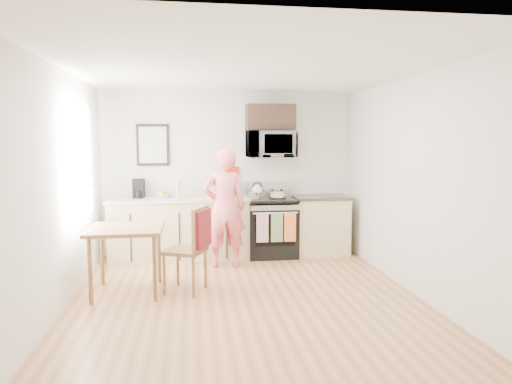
{
  "coord_description": "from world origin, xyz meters",
  "views": [
    {
      "loc": [
        -0.59,
        -5.02,
        1.82
      ],
      "look_at": [
        0.25,
        1.0,
        1.13
      ],
      "focal_mm": 32.0,
      "sensor_mm": 36.0,
      "label": 1
    }
  ],
  "objects": [
    {
      "name": "wall_art",
      "position": [
        -1.2,
        2.28,
        1.75
      ],
      "size": [
        0.5,
        0.04,
        0.65
      ],
      "color": "black",
      "rests_on": "back_wall"
    },
    {
      "name": "cabinet_right",
      "position": [
        1.43,
        2.0,
        0.45
      ],
      "size": [
        0.84,
        0.6,
        0.9
      ],
      "primitive_type": "cube",
      "color": "beige",
      "rests_on": "floor"
    },
    {
      "name": "knife_block",
      "position": [
        0.02,
        2.18,
        1.06
      ],
      "size": [
        0.18,
        0.19,
        0.25
      ],
      "primitive_type": "cube",
      "rotation": [
        0.0,
        0.0,
        0.51
      ],
      "color": "brown",
      "rests_on": "countertop_left"
    },
    {
      "name": "left_wall",
      "position": [
        -2.0,
        0.0,
        1.3
      ],
      "size": [
        0.04,
        4.6,
        2.6
      ],
      "primitive_type": "cube",
      "color": "silver",
      "rests_on": "floor"
    },
    {
      "name": "countertop_left",
      "position": [
        -0.8,
        2.0,
        0.92
      ],
      "size": [
        2.14,
        0.64,
        0.04
      ],
      "primitive_type": "cube",
      "color": "beige",
      "rests_on": "cabinet_left"
    },
    {
      "name": "kettle",
      "position": [
        0.44,
        2.2,
        1.02
      ],
      "size": [
        0.18,
        0.18,
        0.23
      ],
      "color": "white",
      "rests_on": "range"
    },
    {
      "name": "dining_table",
      "position": [
        -1.38,
        0.45,
        0.71
      ],
      "size": [
        0.85,
        0.85,
        0.8
      ],
      "rotation": [
        0.0,
        0.0,
        0.0
      ],
      "color": "brown",
      "rests_on": "floor"
    },
    {
      "name": "upper_cabinet",
      "position": [
        0.63,
        2.12,
        2.18
      ],
      "size": [
        0.76,
        0.35,
        0.4
      ],
      "primitive_type": "cube",
      "color": "black",
      "rests_on": "back_wall"
    },
    {
      "name": "utensil_crock",
      "position": [
        -0.19,
        2.18,
        1.08
      ],
      "size": [
        0.12,
        0.12,
        0.36
      ],
      "color": "red",
      "rests_on": "countertop_left"
    },
    {
      "name": "bread_bag",
      "position": [
        -0.21,
        1.82,
        1.0
      ],
      "size": [
        0.37,
        0.3,
        0.12
      ],
      "primitive_type": "cube",
      "rotation": [
        0.0,
        0.0,
        -0.49
      ],
      "color": "tan",
      "rests_on": "countertop_left"
    },
    {
      "name": "window",
      "position": [
        -1.96,
        0.8,
        1.55
      ],
      "size": [
        0.06,
        1.4,
        1.5
      ],
      "color": "white",
      "rests_on": "left_wall"
    },
    {
      "name": "range",
      "position": [
        0.63,
        1.98,
        0.44
      ],
      "size": [
        0.76,
        0.7,
        1.16
      ],
      "color": "black",
      "rests_on": "floor"
    },
    {
      "name": "coffee_maker",
      "position": [
        -1.42,
        2.14,
        1.08
      ],
      "size": [
        0.17,
        0.25,
        0.29
      ],
      "rotation": [
        0.0,
        0.0,
        -0.04
      ],
      "color": "black",
      "rests_on": "countertop_left"
    },
    {
      "name": "ceiling",
      "position": [
        0.0,
        0.0,
        2.6
      ],
      "size": [
        4.0,
        4.6,
        0.04
      ],
      "primitive_type": "cube",
      "color": "white",
      "rests_on": "back_wall"
    },
    {
      "name": "cake",
      "position": [
        0.71,
        1.95,
        0.97
      ],
      "size": [
        0.26,
        0.26,
        0.09
      ],
      "color": "black",
      "rests_on": "range"
    },
    {
      "name": "fruit_bowl",
      "position": [
        -1.06,
        2.17,
        0.98
      ],
      "size": [
        0.22,
        0.22,
        0.1
      ],
      "color": "white",
      "rests_on": "countertop_left"
    },
    {
      "name": "cabinet_left",
      "position": [
        -0.8,
        2.0,
        0.45
      ],
      "size": [
        2.1,
        0.6,
        0.9
      ],
      "primitive_type": "cube",
      "color": "beige",
      "rests_on": "floor"
    },
    {
      "name": "wall_trivet",
      "position": [
        0.05,
        2.28,
        1.3
      ],
      "size": [
        0.2,
        0.02,
        0.2
      ],
      "primitive_type": "cube",
      "color": "red",
      "rests_on": "back_wall"
    },
    {
      "name": "front_wall",
      "position": [
        0.0,
        -2.3,
        1.3
      ],
      "size": [
        4.0,
        0.04,
        2.6
      ],
      "primitive_type": "cube",
      "color": "silver",
      "rests_on": "floor"
    },
    {
      "name": "right_wall",
      "position": [
        2.0,
        0.0,
        1.3
      ],
      "size": [
        0.04,
        4.6,
        2.6
      ],
      "primitive_type": "cube",
      "color": "silver",
      "rests_on": "floor"
    },
    {
      "name": "person",
      "position": [
        -0.15,
        1.45,
        0.86
      ],
      "size": [
        0.66,
        0.46,
        1.71
      ],
      "primitive_type": "imported",
      "rotation": [
        0.0,
        0.0,
        3.23
      ],
      "color": "#DA3C48",
      "rests_on": "floor"
    },
    {
      "name": "floor",
      "position": [
        0.0,
        0.0,
        0.0
      ],
      "size": [
        4.6,
        4.6,
        0.0
      ],
      "primitive_type": "plane",
      "color": "#905937",
      "rests_on": "ground"
    },
    {
      "name": "pot",
      "position": [
        0.35,
        1.9,
        0.98
      ],
      "size": [
        0.21,
        0.35,
        0.1
      ],
      "rotation": [
        0.0,
        0.0,
        0.05
      ],
      "color": "#ABABAF",
      "rests_on": "range"
    },
    {
      "name": "back_wall",
      "position": [
        0.0,
        2.3,
        1.3
      ],
      "size": [
        4.0,
        0.04,
        2.6
      ],
      "primitive_type": "cube",
      "color": "silver",
      "rests_on": "floor"
    },
    {
      "name": "chair",
      "position": [
        -0.56,
        0.35,
        0.67
      ],
      "size": [
        0.61,
        0.58,
        1.04
      ],
      "rotation": [
        0.0,
        0.0,
        -0.41
      ],
      "color": "brown",
      "rests_on": "floor"
    },
    {
      "name": "countertop_right",
      "position": [
        1.43,
        2.0,
        0.92
      ],
      "size": [
        0.88,
        0.64,
        0.04
      ],
      "primitive_type": "cube",
      "color": "black",
      "rests_on": "cabinet_right"
    },
    {
      "name": "milk_carton",
      "position": [
        -0.79,
        2.02,
        1.07
      ],
      "size": [
        0.13,
        0.13,
        0.26
      ],
      "primitive_type": "cube",
      "rotation": [
        0.0,
        0.0,
        0.38
      ],
      "color": "tan",
      "rests_on": "countertop_left"
    },
    {
      "name": "microwave",
      "position": [
        0.63,
        2.08,
        1.76
      ],
      "size": [
        0.76,
        0.51,
        0.42
      ],
      "primitive_type": "imported",
      "color": "#ABABAF",
      "rests_on": "back_wall"
    }
  ]
}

